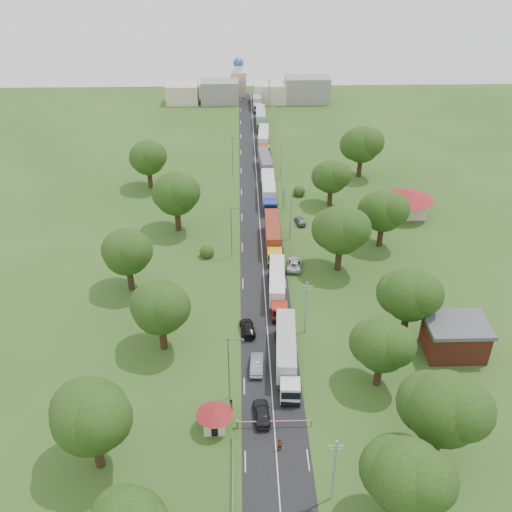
{
  "coord_description": "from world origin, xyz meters",
  "views": [
    {
      "loc": [
        -3.58,
        -73.13,
        54.03
      ],
      "look_at": [
        -1.26,
        9.97,
        3.0
      ],
      "focal_mm": 40.0,
      "sensor_mm": 36.0,
      "label": 1
    }
  ],
  "objects_px": {
    "car_lane_mid": "(257,364)",
    "guard_booth": "(215,416)",
    "info_sign": "(284,193)",
    "truck_0": "(286,353)",
    "boom_barrier": "(263,422)",
    "car_lane_front": "(262,413)",
    "pedestrian_near": "(280,445)"
  },
  "relations": [
    {
      "from": "car_lane_mid",
      "to": "pedestrian_near",
      "type": "xyz_separation_m",
      "value": [
        2.27,
        -13.82,
        0.05
      ]
    },
    {
      "from": "boom_barrier",
      "to": "truck_0",
      "type": "relative_size",
      "value": 0.6
    },
    {
      "from": "guard_booth",
      "to": "truck_0",
      "type": "height_order",
      "value": "truck_0"
    },
    {
      "from": "car_lane_front",
      "to": "pedestrian_near",
      "type": "relative_size",
      "value": 2.86
    },
    {
      "from": "info_sign",
      "to": "truck_0",
      "type": "height_order",
      "value": "truck_0"
    },
    {
      "from": "guard_booth",
      "to": "car_lane_mid",
      "type": "xyz_separation_m",
      "value": [
        5.36,
        10.32,
        -1.35
      ]
    },
    {
      "from": "truck_0",
      "to": "car_lane_mid",
      "type": "height_order",
      "value": "truck_0"
    },
    {
      "from": "boom_barrier",
      "to": "guard_booth",
      "type": "bearing_deg",
      "value": -179.99
    },
    {
      "from": "boom_barrier",
      "to": "car_lane_front",
      "type": "bearing_deg",
      "value": 95.45
    },
    {
      "from": "car_lane_mid",
      "to": "pedestrian_near",
      "type": "bearing_deg",
      "value": 102.94
    },
    {
      "from": "boom_barrier",
      "to": "pedestrian_near",
      "type": "distance_m",
      "value": 3.93
    },
    {
      "from": "boom_barrier",
      "to": "guard_booth",
      "type": "relative_size",
      "value": 2.1
    },
    {
      "from": "info_sign",
      "to": "car_lane_mid",
      "type": "distance_m",
      "value": 50.23
    },
    {
      "from": "guard_booth",
      "to": "car_lane_mid",
      "type": "relative_size",
      "value": 0.9
    },
    {
      "from": "guard_booth",
      "to": "info_sign",
      "type": "height_order",
      "value": "info_sign"
    },
    {
      "from": "boom_barrier",
      "to": "info_sign",
      "type": "distance_m",
      "value": 60.39
    },
    {
      "from": "boom_barrier",
      "to": "pedestrian_near",
      "type": "bearing_deg",
      "value": -63.01
    },
    {
      "from": "car_lane_mid",
      "to": "guard_booth",
      "type": "bearing_deg",
      "value": 66.17
    },
    {
      "from": "info_sign",
      "to": "car_lane_mid",
      "type": "height_order",
      "value": "info_sign"
    },
    {
      "from": "car_lane_front",
      "to": "truck_0",
      "type": "bearing_deg",
      "value": -114.97
    },
    {
      "from": "info_sign",
      "to": "car_lane_mid",
      "type": "relative_size",
      "value": 0.84
    },
    {
      "from": "info_sign",
      "to": "pedestrian_near",
      "type": "distance_m",
      "value": 63.72
    },
    {
      "from": "car_lane_mid",
      "to": "car_lane_front",
      "type": "bearing_deg",
      "value": 95.84
    },
    {
      "from": "truck_0",
      "to": "car_lane_mid",
      "type": "xyz_separation_m",
      "value": [
        -4.05,
        -0.6,
        -1.44
      ]
    },
    {
      "from": "boom_barrier",
      "to": "guard_booth",
      "type": "distance_m",
      "value": 5.98
    },
    {
      "from": "info_sign",
      "to": "car_lane_front",
      "type": "bearing_deg",
      "value": -96.53
    },
    {
      "from": "car_lane_front",
      "to": "pedestrian_near",
      "type": "distance_m",
      "value": 5.36
    },
    {
      "from": "info_sign",
      "to": "pedestrian_near",
      "type": "relative_size",
      "value": 2.4
    },
    {
      "from": "car_lane_mid",
      "to": "boom_barrier",
      "type": "bearing_deg",
      "value": 96.31
    },
    {
      "from": "boom_barrier",
      "to": "car_lane_front",
      "type": "relative_size",
      "value": 1.89
    },
    {
      "from": "boom_barrier",
      "to": "truck_0",
      "type": "height_order",
      "value": "truck_0"
    },
    {
      "from": "car_lane_front",
      "to": "pedestrian_near",
      "type": "bearing_deg",
      "value": 107.6
    }
  ]
}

